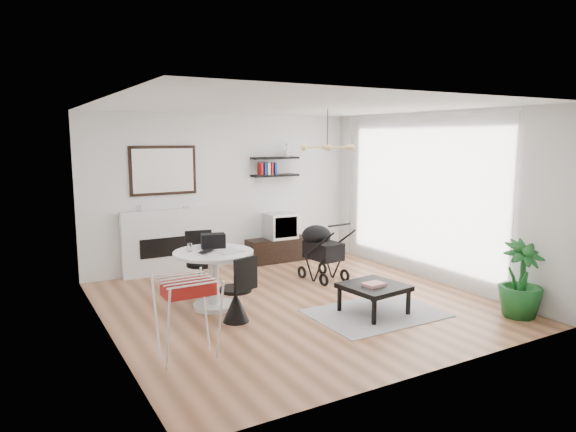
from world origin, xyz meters
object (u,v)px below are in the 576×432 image
drying_rack (188,317)px  coffee_table (374,288)px  potted_plant (521,279)px  fireplace (167,234)px  crt_tv (280,226)px  tv_console (277,250)px  dining_table (214,271)px  stroller (321,253)px

drying_rack → coffee_table: (2.57, 0.15, -0.11)m
potted_plant → fireplace: bearing=127.6°
fireplace → drying_rack: size_ratio=2.48×
crt_tv → drying_rack: 4.41m
tv_console → drying_rack: bearing=-130.8°
coffee_table → potted_plant: size_ratio=0.82×
fireplace → crt_tv: bearing=-3.8°
fireplace → coffee_table: (1.77, -3.30, -0.34)m
crt_tv → drying_rack: crt_tv is taller
coffee_table → potted_plant: potted_plant is taller
dining_table → potted_plant: bearing=-34.5°
dining_table → potted_plant: (3.29, -2.27, -0.02)m
stroller → coffee_table: stroller is taller
dining_table → stroller: stroller is taller
tv_console → coffee_table: bearing=-95.1°
crt_tv → coffee_table: bearing=-96.1°
fireplace → stroller: (2.09, -1.55, -0.26)m
dining_table → drying_rack: size_ratio=1.23×
fireplace → crt_tv: size_ratio=4.01×
crt_tv → dining_table: (-2.07, -1.91, -0.15)m
fireplace → coffee_table: size_ratio=2.64×
tv_console → drying_rack: 4.38m
drying_rack → potted_plant: potted_plant is taller
fireplace → potted_plant: (3.33, -4.32, -0.19)m
drying_rack → crt_tv: bearing=48.5°
drying_rack → stroller: (2.90, 1.90, -0.04)m
tv_console → potted_plant: 4.38m
fireplace → tv_console: (2.05, -0.14, -0.47)m
tv_console → dining_table: size_ratio=1.08×
dining_table → drying_rack: drying_rack is taller
fireplace → dining_table: (0.03, -2.05, -0.17)m
fireplace → drying_rack: fireplace is taller
tv_console → crt_tv: 0.46m
crt_tv → drying_rack: (-2.91, -3.31, -0.21)m
tv_console → dining_table: 2.80m
tv_console → crt_tv: (0.06, -0.00, 0.45)m
stroller → crt_tv: bearing=83.3°
crt_tv → drying_rack: bearing=-131.3°
crt_tv → potted_plant: bearing=-73.7°
dining_table → fireplace: bearing=90.9°
fireplace → stroller: fireplace is taller
drying_rack → dining_table: bearing=58.9°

